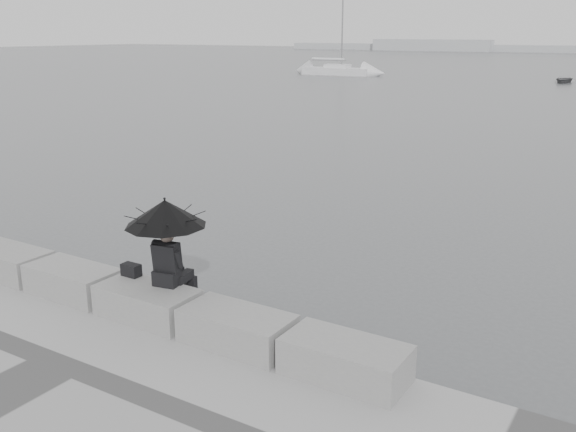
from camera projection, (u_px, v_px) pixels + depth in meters
The scene contains 10 objects.
ground at pixel (170, 336), 10.45m from camera, with size 360.00×360.00×0.00m, color #494B4E.
stone_block_far_left at pixel (9, 263), 11.59m from camera, with size 1.60×0.80×0.50m, color slate.
stone_block_left at pixel (73, 281), 10.73m from camera, with size 1.60×0.80×0.50m, color slate.
stone_block_centre at pixel (148, 303), 9.87m from camera, with size 1.60×0.80×0.50m, color slate.
stone_block_right at pixel (237, 329), 9.01m from camera, with size 1.60×0.80×0.50m, color slate.
stone_block_far_right at pixel (345, 360), 8.15m from camera, with size 1.60×0.80×0.50m, color slate.
seated_person at pixel (165, 222), 9.66m from camera, with size 1.24×1.24×1.39m.
bag at pixel (131, 270), 10.25m from camera, with size 0.31×0.18×0.20m, color black.
sailboat_left at pixel (337, 70), 72.35m from camera, with size 8.00×2.91×12.90m.
dinghy at pixel (564, 80), 61.57m from camera, with size 3.22×1.36×0.55m, color slate.
Camera 1 is at (6.64, -7.05, 4.78)m, focal length 40.00 mm.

